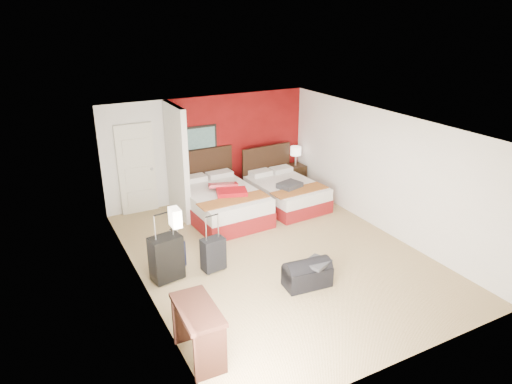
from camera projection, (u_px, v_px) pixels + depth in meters
ground at (276, 254)px, 8.81m from camera, size 6.50×6.50×0.00m
room_walls at (177, 182)px, 8.90m from camera, size 5.02×6.52×2.50m
red_accent_panel at (237, 145)px, 11.33m from camera, size 3.50×0.04×2.50m
partition_wall at (177, 162)px, 10.06m from camera, size 0.12×1.20×2.50m
entry_door at (137, 169)px, 10.30m from camera, size 0.82×0.06×2.05m
bed_left at (222, 204)px, 10.26m from camera, size 1.60×2.21×0.64m
bed_right at (286, 194)px, 10.92m from camera, size 1.43×1.95×0.56m
red_suitcase_open at (227, 189)px, 10.08m from camera, size 0.87×1.03×0.11m
jacket_bundle at (290, 185)px, 10.51m from camera, size 0.59×0.52×0.12m
nightstand at (295, 176)px, 12.01m from camera, size 0.45×0.45×0.61m
table_lamp at (296, 156)px, 11.81m from camera, size 0.32×0.32×0.49m
suitcase_black at (166, 259)px, 7.85m from camera, size 0.57×0.41×0.79m
suitcase_charcoal at (213, 255)px, 8.17m from camera, size 0.43×0.30×0.60m
suitcase_navy at (176, 258)px, 8.21m from camera, size 0.41×0.38×0.49m
duffel_bag at (307, 275)px, 7.76m from camera, size 0.81×0.49×0.39m
jacket_draped at (317, 263)px, 7.70m from camera, size 0.52×0.49×0.06m
desk at (199, 333)px, 6.07m from camera, size 0.51×0.97×0.80m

